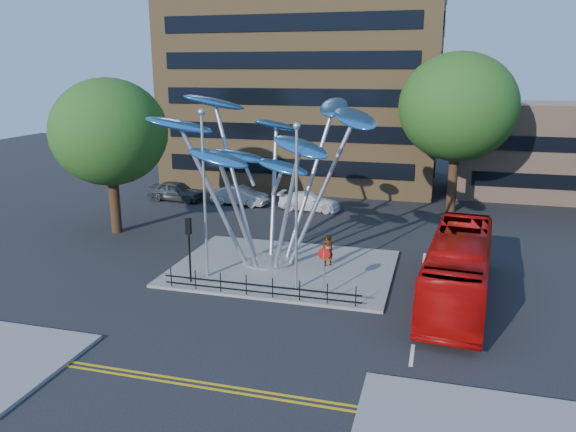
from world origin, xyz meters
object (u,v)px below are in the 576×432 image
(tree_right, at_px, (458,107))
(parked_car_left, at_px, (176,191))
(parked_car_mid, at_px, (240,196))
(street_lamp_left, at_px, (204,180))
(leaf_sculpture, at_px, (268,144))
(tree_left, at_px, (109,132))
(parked_car_right, at_px, (309,201))
(traffic_light_island, at_px, (189,236))
(pedestrian, at_px, (328,250))
(street_lamp_right, at_px, (296,193))
(no_entry_sign_island, at_px, (324,264))
(red_bus, at_px, (458,268))

(tree_right, distance_m, parked_car_left, 23.55)
(parked_car_mid, bearing_deg, street_lamp_left, -160.32)
(tree_right, xyz_separation_m, leaf_sculpture, (-10.07, -15.32, -1.16))
(tree_left, height_order, parked_car_left, tree_left)
(leaf_sculpture, relative_size, parked_car_right, 2.61)
(tree_left, xyz_separation_m, parked_car_mid, (5.38, 9.67, -6.02))
(parked_car_left, xyz_separation_m, parked_car_mid, (5.68, -0.01, -0.05))
(traffic_light_island, height_order, parked_car_left, traffic_light_island)
(pedestrian, bearing_deg, tree_right, -151.06)
(street_lamp_right, bearing_deg, traffic_light_island, -174.81)
(tree_right, distance_m, no_entry_sign_island, 21.31)
(leaf_sculpture, height_order, parked_car_mid, leaf_sculpture)
(leaf_sculpture, bearing_deg, no_entry_sign_island, -45.67)
(traffic_light_island, bearing_deg, street_lamp_left, 63.43)
(parked_car_mid, height_order, parked_car_right, parked_car_mid)
(leaf_sculpture, relative_size, pedestrian, 7.03)
(pedestrian, distance_m, parked_car_right, 13.29)
(traffic_light_island, xyz_separation_m, no_entry_sign_island, (7.00, 0.02, -0.80))
(street_lamp_right, relative_size, pedestrian, 4.59)
(street_lamp_left, bearing_deg, parked_car_mid, 104.28)
(traffic_light_island, distance_m, red_bus, 13.37)
(tree_left, xyz_separation_m, street_lamp_left, (9.50, -6.50, -1.44))
(tree_left, xyz_separation_m, traffic_light_island, (9.00, -7.50, -4.18))
(red_bus, bearing_deg, traffic_light_island, -167.96)
(red_bus, bearing_deg, no_entry_sign_island, -160.39)
(pedestrian, xyz_separation_m, parked_car_mid, (-9.94, 12.85, -0.28))
(tree_right, relative_size, traffic_light_island, 3.54)
(parked_car_mid, bearing_deg, parked_car_right, -86.55)
(tree_right, bearing_deg, parked_car_mid, -172.01)
(tree_right, xyz_separation_m, parked_car_right, (-10.73, -2.53, -7.33))
(no_entry_sign_island, bearing_deg, parked_car_left, 133.52)
(tree_right, distance_m, red_bus, 18.98)
(tree_left, distance_m, red_bus, 23.56)
(leaf_sculpture, bearing_deg, red_bus, -13.83)
(no_entry_sign_island, relative_size, parked_car_mid, 0.52)
(tree_right, distance_m, pedestrian, 18.00)
(no_entry_sign_island, height_order, parked_car_left, no_entry_sign_island)
(street_lamp_right, xyz_separation_m, parked_car_mid, (-9.12, 16.67, -4.32))
(traffic_light_island, xyz_separation_m, red_bus, (13.23, 1.65, -1.01))
(pedestrian, bearing_deg, parked_car_mid, -89.62)
(street_lamp_left, distance_m, street_lamp_right, 5.03)
(traffic_light_island, bearing_deg, no_entry_sign_island, 0.13)
(pedestrian, bearing_deg, leaf_sculpture, -35.09)
(red_bus, xyz_separation_m, parked_car_mid, (-16.84, 15.52, -0.83))
(tree_left, bearing_deg, parked_car_right, 40.03)
(street_lamp_right, height_order, parked_car_left, street_lamp_right)
(parked_car_mid, distance_m, parked_car_right, 5.89)
(tree_left, height_order, parked_car_right, tree_left)
(pedestrian, bearing_deg, tree_left, -49.08)
(street_lamp_right, distance_m, pedestrian, 5.62)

